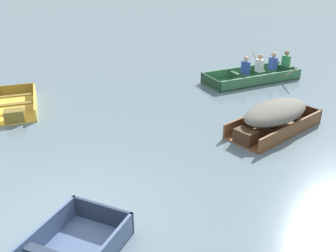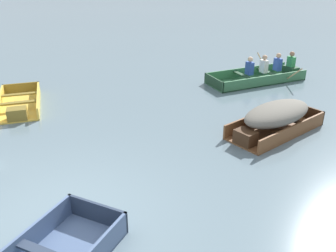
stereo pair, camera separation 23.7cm
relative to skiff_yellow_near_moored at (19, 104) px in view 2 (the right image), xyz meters
name	(u,v)px [view 2 (the right image)]	position (x,y,z in m)	size (l,w,h in m)	color
ground_plane	(60,223)	(3.15, -4.78, -0.13)	(80.00, 80.00, 0.00)	slate
skiff_yellow_near_moored	(19,104)	(0.00, 0.00, 0.00)	(2.02, 2.68, 0.36)	#E5BC47
skiff_wooden_brown_mid_moored	(276,117)	(7.21, -0.70, 0.30)	(2.65, 2.70, 0.75)	brown
rowboat_green_with_crew	(262,74)	(7.31, 3.59, 0.10)	(3.60, 2.95, 0.92)	#387047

